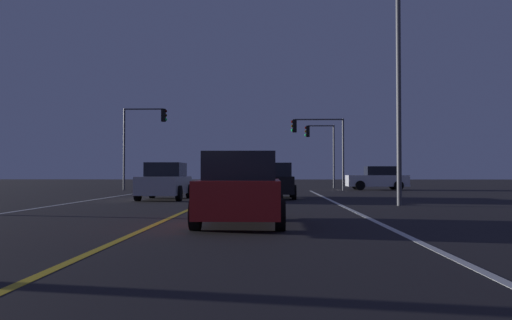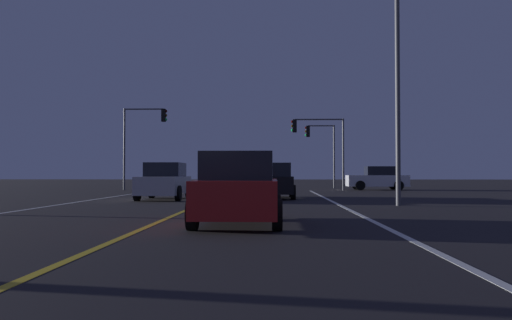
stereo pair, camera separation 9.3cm
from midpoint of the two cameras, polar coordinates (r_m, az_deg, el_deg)
lane_edge_right at (r=14.19m, az=12.40°, el=-6.33°), size 0.16×43.68×0.01m
lane_center_divider at (r=14.24m, az=-9.54°, el=-6.33°), size 0.16×43.68×0.01m
car_lead_same_lane at (r=12.26m, az=-1.69°, el=-3.31°), size 2.02×4.30×1.70m
car_oncoming at (r=24.24m, az=-9.94°, el=-2.36°), size 2.02×4.30×1.70m
car_crossing_side at (r=38.34m, az=13.35°, el=-2.00°), size 4.30×2.02×1.70m
car_ahead_far at (r=25.00m, az=2.05°, el=-2.36°), size 2.02×4.30×1.70m
traffic_light_near_right at (r=36.47m, az=6.82°, el=2.60°), size 3.71×0.36×5.02m
traffic_light_near_left at (r=37.51m, az=-12.15°, el=3.28°), size 3.13×0.36×5.80m
traffic_light_far_right at (r=41.99m, az=7.13°, el=2.03°), size 2.42×0.36×5.08m
street_lamp_right_far at (r=20.38m, az=13.92°, el=10.59°), size 2.52×0.44×8.64m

